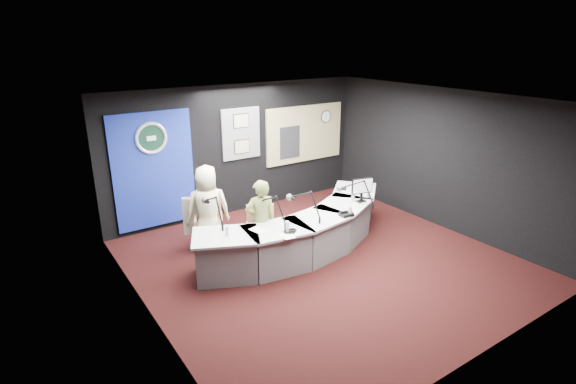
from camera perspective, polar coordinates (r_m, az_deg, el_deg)
ground at (r=7.99m, az=4.46°, el=-8.79°), size 6.00×6.00×0.00m
ceiling at (r=7.11m, az=5.06°, el=11.53°), size 6.00×6.00×0.02m
wall_back at (r=9.85m, az=-6.26°, el=5.38°), size 6.00×0.02×2.80m
wall_front at (r=5.60m, az=24.41°, el=-7.40°), size 6.00×0.02×2.80m
wall_left at (r=6.13m, az=-17.82°, el=-4.27°), size 0.02×6.00×2.80m
wall_right at (r=9.53m, az=19.01°, el=3.96°), size 0.02×6.00×2.80m
broadcast_desk at (r=8.18m, az=1.86°, el=-5.08°), size 4.50×1.90×0.75m
backdrop_panel at (r=9.16m, az=-16.66°, el=2.63°), size 1.60×0.05×2.30m
agency_seal at (r=8.97m, az=-16.98°, el=6.55°), size 0.63×0.07×0.63m
seal_center at (r=8.97m, az=-16.99°, el=6.56°), size 0.48×0.01×0.48m
pinboard at (r=9.77m, az=-5.99°, el=7.38°), size 0.90×0.04×1.10m
framed_photo_upper at (r=9.69m, az=-5.96°, el=8.97°), size 0.34×0.02×0.27m
framed_photo_lower at (r=9.80m, az=-5.84°, el=5.75°), size 0.34×0.02×0.27m
booth_window_frame at (r=10.70m, az=2.15°, el=7.42°), size 2.12×0.06×1.32m
booth_glow at (r=10.69m, az=2.18°, el=7.41°), size 2.00×0.02×1.20m
equipment_rack at (r=10.45m, az=0.23°, el=6.31°), size 0.55×0.02×0.75m
wall_clock at (r=10.97m, az=4.83°, el=9.53°), size 0.28×0.01×0.28m
armchair_left at (r=8.34m, az=-10.01°, el=-4.28°), size 0.68×0.68×0.92m
armchair_right at (r=7.83m, az=-3.45°, el=-5.53°), size 0.72×0.72×0.94m
draped_jacket at (r=8.43m, az=-11.49°, el=-2.92°), size 0.50×0.30×0.70m
person_man at (r=8.21m, az=-10.15°, el=-2.09°), size 0.91×0.75×1.60m
person_woman at (r=7.72m, az=-3.49°, el=-3.71°), size 0.61×0.47×1.48m
computer_monitor at (r=8.56m, az=9.36°, el=0.79°), size 0.46×0.14×0.32m
desk_phone at (r=7.95m, az=7.41°, el=-2.85°), size 0.24×0.20×0.06m
headphones_near at (r=8.04m, az=7.58°, el=-2.68°), size 0.24×0.24×0.04m
headphones_far at (r=7.27m, az=0.26°, el=-4.95°), size 0.21×0.21×0.03m
paper_stack at (r=7.36m, az=-3.80°, el=-4.82°), size 0.25×0.31×0.00m
notepad at (r=7.14m, az=-0.13°, el=-5.54°), size 0.22×0.29×0.00m
boom_mic_a at (r=7.54m, az=-9.47°, el=-1.99°), size 0.16×0.74×0.60m
boom_mic_b at (r=7.43m, az=-2.36°, el=-2.05°), size 0.37×0.69×0.60m
boom_mic_c at (r=7.65m, az=2.08°, el=-1.41°), size 0.35×0.70×0.60m
boom_mic_d at (r=8.28m, az=8.68°, el=0.02°), size 0.52×0.59×0.60m
water_bottles at (r=7.76m, az=3.14°, el=-2.77°), size 3.14×0.59×0.18m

